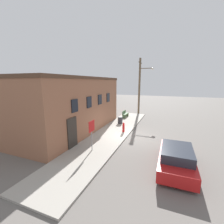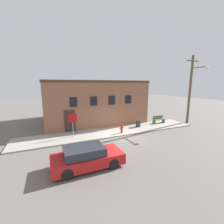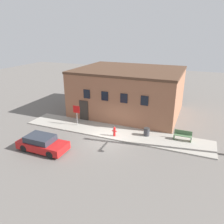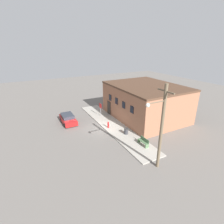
{
  "view_description": "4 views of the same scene",
  "coord_description": "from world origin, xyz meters",
  "px_view_note": "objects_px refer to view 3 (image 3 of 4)",
  "views": [
    {
      "loc": [
        -12.06,
        -3.17,
        4.57
      ],
      "look_at": [
        -0.16,
        1.49,
        2.0
      ],
      "focal_mm": 24.0,
      "sensor_mm": 36.0,
      "label": 1
    },
    {
      "loc": [
        -5.79,
        -11.41,
        4.64
      ],
      "look_at": [
        -0.16,
        1.49,
        2.0
      ],
      "focal_mm": 24.0,
      "sensor_mm": 36.0,
      "label": 2
    },
    {
      "loc": [
        6.93,
        -15.67,
        8.86
      ],
      "look_at": [
        -0.16,
        1.49,
        2.0
      ],
      "focal_mm": 35.0,
      "sensor_mm": 36.0,
      "label": 3
    },
    {
      "loc": [
        19.39,
        -8.9,
        10.68
      ],
      "look_at": [
        -0.16,
        1.49,
        2.0
      ],
      "focal_mm": 28.0,
      "sensor_mm": 36.0,
      "label": 4
    }
  ],
  "objects_px": {
    "trash_bin": "(147,132)",
    "parked_car": "(42,143)",
    "bench": "(183,136)",
    "fire_hydrant": "(114,131)",
    "stop_sign": "(77,112)"
  },
  "relations": [
    {
      "from": "bench",
      "to": "fire_hydrant",
      "type": "bearing_deg",
      "value": -164.86
    },
    {
      "from": "fire_hydrant",
      "to": "parked_car",
      "type": "relative_size",
      "value": 0.22
    },
    {
      "from": "stop_sign",
      "to": "fire_hydrant",
      "type": "bearing_deg",
      "value": -11.05
    },
    {
      "from": "bench",
      "to": "parked_car",
      "type": "height_order",
      "value": "parked_car"
    },
    {
      "from": "parked_car",
      "to": "bench",
      "type": "bearing_deg",
      "value": 30.03
    },
    {
      "from": "trash_bin",
      "to": "parked_car",
      "type": "height_order",
      "value": "parked_car"
    },
    {
      "from": "fire_hydrant",
      "to": "trash_bin",
      "type": "xyz_separation_m",
      "value": [
        2.62,
        1.19,
        -0.07
      ]
    },
    {
      "from": "trash_bin",
      "to": "parked_car",
      "type": "relative_size",
      "value": 0.18
    },
    {
      "from": "bench",
      "to": "trash_bin",
      "type": "height_order",
      "value": "bench"
    },
    {
      "from": "stop_sign",
      "to": "parked_car",
      "type": "relative_size",
      "value": 0.51
    },
    {
      "from": "stop_sign",
      "to": "trash_bin",
      "type": "xyz_separation_m",
      "value": [
        6.94,
        0.34,
        -1.06
      ]
    },
    {
      "from": "bench",
      "to": "trash_bin",
      "type": "distance_m",
      "value": 3.08
    },
    {
      "from": "fire_hydrant",
      "to": "trash_bin",
      "type": "relative_size",
      "value": 1.21
    },
    {
      "from": "stop_sign",
      "to": "trash_bin",
      "type": "height_order",
      "value": "stop_sign"
    },
    {
      "from": "trash_bin",
      "to": "parked_car",
      "type": "bearing_deg",
      "value": -142.04
    }
  ]
}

